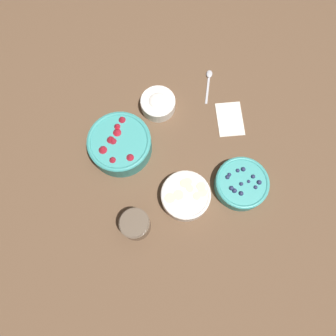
{
  "coord_description": "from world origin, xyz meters",
  "views": [
    {
      "loc": [
        0.34,
        -0.14,
        1.07
      ],
      "look_at": [
        0.05,
        -0.04,
        0.04
      ],
      "focal_mm": 35.0,
      "sensor_mm": 36.0,
      "label": 1
    }
  ],
  "objects": [
    {
      "name": "napkin",
      "position": [
        -0.07,
        0.22,
        0.0
      ],
      "size": [
        0.15,
        0.12,
        0.01
      ],
      "color": "silver",
      "rests_on": "ground_plane"
    },
    {
      "name": "bowl_cream",
      "position": [
        -0.19,
        -0.01,
        0.03
      ],
      "size": [
        0.12,
        0.12,
        0.06
      ],
      "color": "white",
      "rests_on": "ground_plane"
    },
    {
      "name": "spoon",
      "position": [
        -0.24,
        0.2,
        0.0
      ],
      "size": [
        0.13,
        0.07,
        0.01
      ],
      "color": "#B2B2B7",
      "rests_on": "ground_plane"
    },
    {
      "name": "bowl_bananas",
      "position": [
        0.16,
        -0.02,
        0.03
      ],
      "size": [
        0.16,
        0.16,
        0.06
      ],
      "color": "silver",
      "rests_on": "ground_plane"
    },
    {
      "name": "ground_plane",
      "position": [
        0.0,
        0.0,
        0.0
      ],
      "size": [
        4.0,
        4.0,
        0.0
      ],
      "primitive_type": "plane",
      "color": "brown"
    },
    {
      "name": "bowl_blueberries",
      "position": [
        0.17,
        0.17,
        0.03
      ],
      "size": [
        0.17,
        0.17,
        0.06
      ],
      "color": "teal",
      "rests_on": "ground_plane"
    },
    {
      "name": "bowl_strawberries",
      "position": [
        -0.08,
        -0.17,
        0.04
      ],
      "size": [
        0.21,
        0.21,
        0.1
      ],
      "color": "teal",
      "rests_on": "ground_plane"
    },
    {
      "name": "jar_chocolate",
      "position": [
        0.2,
        -0.2,
        0.04
      ],
      "size": [
        0.09,
        0.09,
        0.09
      ],
      "color": "brown",
      "rests_on": "ground_plane"
    }
  ]
}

